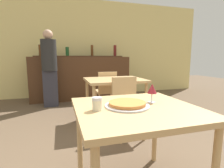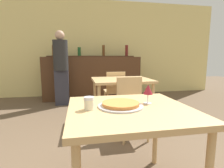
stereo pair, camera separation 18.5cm
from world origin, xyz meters
The scene contains 11 objects.
wall_back centered at (0.00, 4.11, 1.40)m, with size 8.00×0.05×2.80m.
dining_table_near centered at (0.00, 0.00, 0.67)m, with size 0.93×0.89×0.75m.
dining_table_far centered at (0.35, 1.67, 0.67)m, with size 0.99×0.80×0.76m.
bar_counter centered at (0.00, 3.60, 0.57)m, with size 2.60×0.56×1.15m.
bar_back_shelf centered at (0.01, 3.74, 1.21)m, with size 2.39×0.24×0.34m.
chair_far_side_front centered at (0.35, 1.09, 0.49)m, with size 0.40×0.40×0.85m.
chair_far_side_back centered at (0.35, 2.24, 0.49)m, with size 0.40×0.40×0.85m.
pizza_tray centered at (-0.07, 0.03, 0.77)m, with size 0.35×0.35×0.04m.
cheese_shaker centered at (-0.31, 0.00, 0.80)m, with size 0.07×0.07×0.10m.
person_standing centered at (-0.78, 3.02, 0.95)m, with size 0.34×0.34×1.74m.
wine_glass centered at (0.18, 0.09, 0.87)m, with size 0.08×0.08×0.16m.
Camera 2 is at (-0.38, -1.25, 1.13)m, focal length 28.00 mm.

